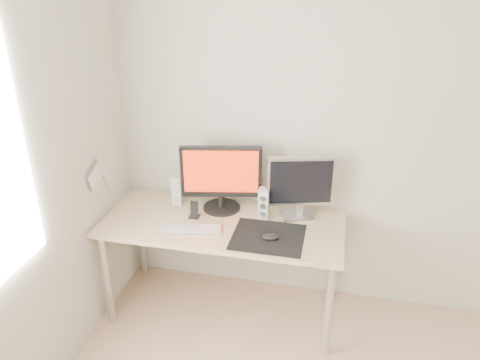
{
  "coord_description": "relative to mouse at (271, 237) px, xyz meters",
  "views": [
    {
      "loc": [
        -0.23,
        -1.24,
        2.29
      ],
      "look_at": [
        -0.83,
        1.46,
        1.01
      ],
      "focal_mm": 35.0,
      "sensor_mm": 36.0,
      "label": 1
    }
  ],
  "objects": [
    {
      "name": "keyboard",
      "position": [
        -0.53,
        0.0,
        -0.02
      ],
      "size": [
        0.44,
        0.2,
        0.02
      ],
      "color": "#ABABAD",
      "rests_on": "desk"
    },
    {
      "name": "wall_back",
      "position": [
        0.58,
        0.53,
        0.5
      ],
      "size": [
        3.5,
        0.0,
        3.5
      ],
      "primitive_type": "plane",
      "rotation": [
        1.57,
        0.0,
        0.0
      ],
      "color": "beige",
      "rests_on": "ground"
    },
    {
      "name": "speaker_left",
      "position": [
        -0.72,
        0.34,
        0.08
      ],
      "size": [
        0.07,
        0.08,
        0.21
      ],
      "color": "silver",
      "rests_on": "desk"
    },
    {
      "name": "mouse",
      "position": [
        0.0,
        0.0,
        0.0
      ],
      "size": [
        0.11,
        0.06,
        0.04
      ],
      "primitive_type": "ellipsoid",
      "color": "black",
      "rests_on": "mousepad"
    },
    {
      "name": "pennant",
      "position": [
        -1.14,
        0.01,
        0.3
      ],
      "size": [
        0.01,
        0.23,
        0.29
      ],
      "color": "#A57F54",
      "rests_on": "wall_left"
    },
    {
      "name": "phone_dock",
      "position": [
        -0.55,
        0.17,
        0.01
      ],
      "size": [
        0.07,
        0.06,
        0.12
      ],
      "color": "black",
      "rests_on": "desk"
    },
    {
      "name": "main_monitor",
      "position": [
        -0.4,
        0.32,
        0.23
      ],
      "size": [
        0.55,
        0.31,
        0.47
      ],
      "color": "black",
      "rests_on": "desk"
    },
    {
      "name": "desk",
      "position": [
        -0.35,
        0.16,
        -0.1
      ],
      "size": [
        1.6,
        0.7,
        0.73
      ],
      "color": "#D1B587",
      "rests_on": "ground"
    },
    {
      "name": "mousepad",
      "position": [
        -0.02,
        0.03,
        -0.02
      ],
      "size": [
        0.45,
        0.4,
        0.0
      ],
      "primitive_type": "cube",
      "color": "black",
      "rests_on": "desk"
    },
    {
      "name": "speaker_right",
      "position": [
        -0.09,
        0.27,
        0.08
      ],
      "size": [
        0.07,
        0.08,
        0.21
      ],
      "color": "silver",
      "rests_on": "desk"
    },
    {
      "name": "second_monitor",
      "position": [
        0.14,
        0.34,
        0.22
      ],
      "size": [
        0.45,
        0.21,
        0.43
      ],
      "color": "silver",
      "rests_on": "desk"
    }
  ]
}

